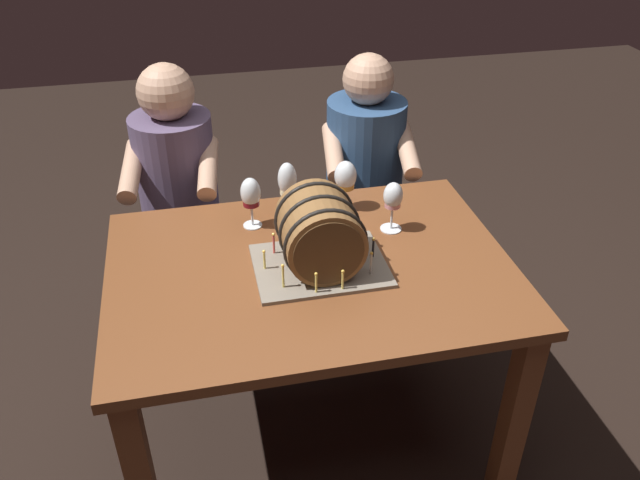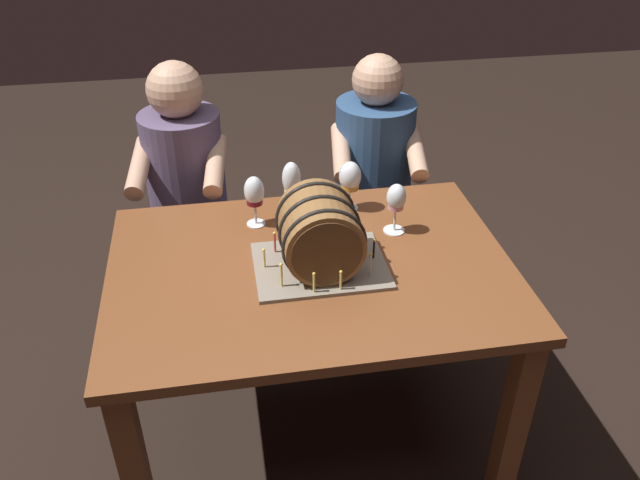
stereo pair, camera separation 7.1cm
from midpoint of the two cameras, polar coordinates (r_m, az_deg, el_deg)
The scene contains 9 objects.
ground_plane at distance 2.50m, azimuth -1.53°, elevation -16.14°, with size 8.00×8.00×0.00m, color black.
dining_table at distance 2.07m, azimuth -1.78°, elevation -4.86°, with size 1.24×0.89×0.74m.
barrel_cake at distance 1.92m, azimuth -1.06°, elevation 0.45°, with size 0.40×0.30×0.25m.
wine_glass_amber at distance 2.23m, azimuth 1.33°, elevation 5.49°, with size 0.08×0.08×0.18m.
wine_glass_rose at distance 2.12m, azimuth 5.47°, elevation 3.65°, with size 0.07×0.07×0.17m.
wine_glass_white at distance 2.21m, azimuth -3.81°, elevation 5.13°, with size 0.06×0.06×0.19m.
wine_glass_red at distance 2.15m, azimuth -7.05°, elevation 3.94°, with size 0.07×0.07×0.18m.
person_seated_left at distance 2.73m, azimuth -12.74°, elevation 2.12°, with size 0.39×0.48×1.15m.
person_seated_right at distance 2.81m, azimuth 3.11°, elevation 3.83°, with size 0.40×0.49×1.14m.
Camera 1 is at (-0.32, -1.59, 1.90)m, focal length 36.47 mm.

